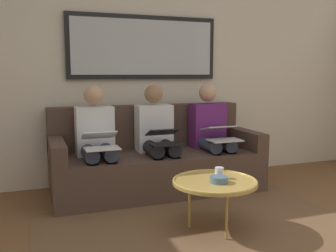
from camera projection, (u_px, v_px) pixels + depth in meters
The scene contains 13 objects.
wall_rear at pixel (142, 70), 4.44m from camera, with size 6.00×0.12×2.60m, color beige.
area_rug at pixel (205, 233), 2.99m from camera, with size 2.60×1.80×0.01m, color brown.
couch at pixel (155, 161), 4.13m from camera, with size 2.20×0.90×0.90m.
framed_mirror at pixel (144, 47), 4.32m from camera, with size 1.75×0.05×0.72m.
coffee_table at pixel (215, 182), 3.02m from camera, with size 0.68×0.68×0.42m.
cup at pixel (219, 173), 3.09m from camera, with size 0.07×0.07×0.09m, color silver.
bowl at pixel (219, 180), 2.96m from camera, with size 0.14×0.14×0.05m, color slate.
person_left at pixel (211, 132), 4.24m from camera, with size 0.38×0.58×1.14m.
laptop_silver at pixel (221, 133), 4.01m from camera, with size 0.34×0.35×0.15m.
person_middle at pixel (157, 135), 4.03m from camera, with size 0.38×0.58×1.14m.
laptop_black at pixel (164, 137), 3.80m from camera, with size 0.31×0.33×0.15m.
person_right at pixel (96, 138), 3.81m from camera, with size 0.38×0.58×1.14m.
laptop_white at pixel (100, 141), 3.59m from camera, with size 0.32×0.35×0.16m.
Camera 1 is at (1.25, 1.73, 1.26)m, focal length 40.58 mm.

